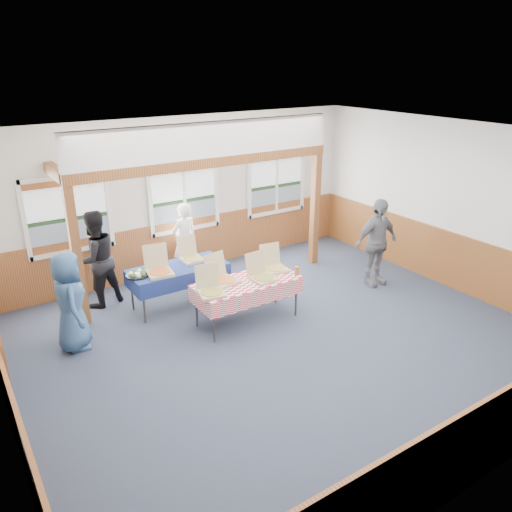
# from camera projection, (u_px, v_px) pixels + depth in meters

# --- Properties ---
(floor) EXTENTS (8.00, 8.00, 0.00)m
(floor) POSITION_uv_depth(u_px,v_px,m) (282.00, 339.00, 8.05)
(floor) COLOR #2B3346
(floor) RESTS_ON ground
(ceiling) EXTENTS (8.00, 8.00, 0.00)m
(ceiling) POSITION_uv_depth(u_px,v_px,m) (287.00, 138.00, 6.87)
(ceiling) COLOR white
(ceiling) RESTS_ON wall_back
(wall_back) EXTENTS (8.00, 0.00, 8.00)m
(wall_back) POSITION_uv_depth(u_px,v_px,m) (183.00, 196.00, 10.18)
(wall_back) COLOR silver
(wall_back) RESTS_ON floor
(wall_front) EXTENTS (8.00, 0.00, 8.00)m
(wall_front) POSITION_uv_depth(u_px,v_px,m) (502.00, 355.00, 4.74)
(wall_front) COLOR silver
(wall_front) RESTS_ON floor
(wall_right) EXTENTS (0.00, 8.00, 8.00)m
(wall_right) POSITION_uv_depth(u_px,v_px,m) (454.00, 206.00, 9.49)
(wall_right) COLOR silver
(wall_right) RESTS_ON floor
(wainscot_back) EXTENTS (7.98, 0.05, 1.10)m
(wainscot_back) POSITION_uv_depth(u_px,v_px,m) (186.00, 245.00, 10.55)
(wainscot_back) COLOR brown
(wainscot_back) RESTS_ON floor
(wainscot_front) EXTENTS (7.98, 0.05, 1.10)m
(wainscot_front) POSITION_uv_depth(u_px,v_px,m) (481.00, 441.00, 5.14)
(wainscot_front) COLOR brown
(wainscot_front) RESTS_ON floor
(wainscot_left) EXTENTS (0.05, 6.98, 1.10)m
(wainscot_left) POSITION_uv_depth(u_px,v_px,m) (8.00, 396.00, 5.83)
(wainscot_left) COLOR brown
(wainscot_left) RESTS_ON floor
(wainscot_right) EXTENTS (0.05, 6.98, 1.10)m
(wainscot_right) POSITION_uv_depth(u_px,v_px,m) (445.00, 258.00, 9.87)
(wainscot_right) COLOR brown
(wainscot_right) RESTS_ON floor
(window_left) EXTENTS (1.56, 0.10, 1.46)m
(window_left) POSITION_uv_depth(u_px,v_px,m) (68.00, 211.00, 8.95)
(window_left) COLOR white
(window_left) RESTS_ON wall_back
(window_mid) EXTENTS (1.56, 0.10, 1.46)m
(window_mid) POSITION_uv_depth(u_px,v_px,m) (184.00, 193.00, 10.12)
(window_mid) COLOR white
(window_mid) RESTS_ON wall_back
(window_right) EXTENTS (1.56, 0.10, 1.46)m
(window_right) POSITION_uv_depth(u_px,v_px,m) (276.00, 179.00, 11.29)
(window_right) COLOR white
(window_right) RESTS_ON wall_back
(post_left) EXTENTS (0.15, 0.15, 2.40)m
(post_left) POSITION_uv_depth(u_px,v_px,m) (77.00, 258.00, 8.13)
(post_left) COLOR brown
(post_left) RESTS_ON floor
(post_right) EXTENTS (0.15, 0.15, 2.40)m
(post_right) POSITION_uv_depth(u_px,v_px,m) (315.00, 210.00, 10.67)
(post_right) COLOR brown
(post_right) RESTS_ON floor
(cross_beam) EXTENTS (5.15, 0.18, 0.18)m
(cross_beam) POSITION_uv_depth(u_px,v_px,m) (210.00, 162.00, 8.92)
(cross_beam) COLOR brown
(cross_beam) RESTS_ON post_left
(table_left) EXTENTS (1.91, 1.37, 0.76)m
(table_left) POSITION_uv_depth(u_px,v_px,m) (178.00, 270.00, 8.93)
(table_left) COLOR #2F2F2F
(table_left) RESTS_ON floor
(table_right) EXTENTS (1.82, 0.83, 0.76)m
(table_right) POSITION_uv_depth(u_px,v_px,m) (247.00, 284.00, 8.36)
(table_right) COLOR #2F2F2F
(table_right) RESTS_ON floor
(pizza_box_a) EXTENTS (0.49, 0.57, 0.46)m
(pizza_box_a) POSITION_uv_depth(u_px,v_px,m) (159.00, 270.00, 8.60)
(pizza_box_a) COLOR tan
(pizza_box_a) RESTS_ON table_left
(pizza_box_b) EXTENTS (0.38, 0.47, 0.41)m
(pizza_box_b) POSITION_uv_depth(u_px,v_px,m) (191.00, 257.00, 9.19)
(pizza_box_b) COLOR tan
(pizza_box_b) RESTS_ON table_left
(pizza_box_c) EXTENTS (0.49, 0.55, 0.43)m
(pizza_box_c) POSITION_uv_depth(u_px,v_px,m) (211.00, 290.00, 7.86)
(pizza_box_c) COLOR tan
(pizza_box_c) RESTS_ON table_right
(pizza_box_d) EXTENTS (0.48, 0.56, 0.45)m
(pizza_box_d) POSITION_uv_depth(u_px,v_px,m) (223.00, 278.00, 8.28)
(pizza_box_d) COLOR tan
(pizza_box_d) RESTS_ON table_right
(pizza_box_e) EXTENTS (0.41, 0.49, 0.42)m
(pizza_box_e) POSITION_uv_depth(u_px,v_px,m) (262.00, 276.00, 8.38)
(pizza_box_e) COLOR tan
(pizza_box_e) RESTS_ON table_right
(pizza_box_f) EXTENTS (0.45, 0.52, 0.42)m
(pizza_box_f) POSITION_uv_depth(u_px,v_px,m) (274.00, 266.00, 8.76)
(pizza_box_f) COLOR tan
(pizza_box_f) RESTS_ON table_right
(veggie_tray) EXTENTS (0.40, 0.40, 0.09)m
(veggie_tray) POSITION_uv_depth(u_px,v_px,m) (137.00, 274.00, 8.52)
(veggie_tray) COLOR black
(veggie_tray) RESTS_ON table_left
(drink_glass) EXTENTS (0.07, 0.07, 0.15)m
(drink_glass) POSITION_uv_depth(u_px,v_px,m) (297.00, 271.00, 8.55)
(drink_glass) COLOR #A05B1A
(drink_glass) RESTS_ON table_right
(woman_white) EXTENTS (0.64, 0.48, 1.58)m
(woman_white) POSITION_uv_depth(u_px,v_px,m) (185.00, 241.00, 10.06)
(woman_white) COLOR white
(woman_white) RESTS_ON floor
(woman_black) EXTENTS (1.01, 0.87, 1.78)m
(woman_black) POSITION_uv_depth(u_px,v_px,m) (96.00, 259.00, 8.89)
(woman_black) COLOR black
(woman_black) RESTS_ON floor
(man_blue) EXTENTS (0.60, 0.83, 1.59)m
(man_blue) POSITION_uv_depth(u_px,v_px,m) (70.00, 302.00, 7.55)
(man_blue) COLOR #355985
(man_blue) RESTS_ON floor
(person_grey) EXTENTS (1.04, 0.45, 1.75)m
(person_grey) POSITION_uv_depth(u_px,v_px,m) (376.00, 242.00, 9.73)
(person_grey) COLOR slate
(person_grey) RESTS_ON floor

